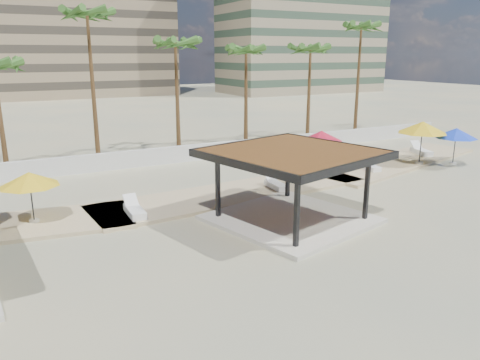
{
  "coord_description": "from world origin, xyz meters",
  "views": [
    {
      "loc": [
        -9.57,
        -15.06,
        7.55
      ],
      "look_at": [
        1.2,
        5.04,
        1.4
      ],
      "focal_mm": 35.0,
      "sensor_mm": 36.0,
      "label": 1
    }
  ],
  "objects_px": {
    "lounger_b": "(276,185)",
    "lounger_c": "(368,166)",
    "lounger_d": "(421,151)",
    "umbrella_c": "(321,137)",
    "pavilion_central": "(292,179)",
    "lounger_a": "(135,211)"
  },
  "relations": [
    {
      "from": "umbrella_c",
      "to": "lounger_b",
      "type": "height_order",
      "value": "umbrella_c"
    },
    {
      "from": "lounger_a",
      "to": "lounger_d",
      "type": "relative_size",
      "value": 0.86
    },
    {
      "from": "pavilion_central",
      "to": "lounger_d",
      "type": "xyz_separation_m",
      "value": [
        16.87,
        7.25,
        -1.63
      ]
    },
    {
      "from": "lounger_c",
      "to": "lounger_d",
      "type": "bearing_deg",
      "value": -67.64
    },
    {
      "from": "umbrella_c",
      "to": "lounger_a",
      "type": "distance_m",
      "value": 13.64
    },
    {
      "from": "lounger_c",
      "to": "lounger_d",
      "type": "distance_m",
      "value": 7.2
    },
    {
      "from": "pavilion_central",
      "to": "lounger_c",
      "type": "height_order",
      "value": "pavilion_central"
    },
    {
      "from": "umbrella_c",
      "to": "lounger_d",
      "type": "distance_m",
      "value": 10.23
    },
    {
      "from": "lounger_b",
      "to": "pavilion_central",
      "type": "bearing_deg",
      "value": 159.31
    },
    {
      "from": "umbrella_c",
      "to": "lounger_d",
      "type": "height_order",
      "value": "umbrella_c"
    },
    {
      "from": "lounger_b",
      "to": "lounger_c",
      "type": "distance_m",
      "value": 7.87
    },
    {
      "from": "lounger_b",
      "to": "lounger_d",
      "type": "relative_size",
      "value": 0.82
    },
    {
      "from": "pavilion_central",
      "to": "lounger_c",
      "type": "relative_size",
      "value": 3.94
    },
    {
      "from": "umbrella_c",
      "to": "lounger_b",
      "type": "distance_m",
      "value": 5.62
    },
    {
      "from": "lounger_b",
      "to": "lounger_c",
      "type": "xyz_separation_m",
      "value": [
        7.82,
        0.88,
        0.0
      ]
    },
    {
      "from": "pavilion_central",
      "to": "lounger_b",
      "type": "xyz_separation_m",
      "value": [
        2.07,
        4.59,
        -1.66
      ]
    },
    {
      "from": "lounger_a",
      "to": "lounger_b",
      "type": "relative_size",
      "value": 1.04
    },
    {
      "from": "lounger_a",
      "to": "lounger_c",
      "type": "xyz_separation_m",
      "value": [
        16.21,
        1.62,
        -0.01
      ]
    },
    {
      "from": "pavilion_central",
      "to": "lounger_d",
      "type": "distance_m",
      "value": 18.43
    },
    {
      "from": "lounger_d",
      "to": "pavilion_central",
      "type": "bearing_deg",
      "value": 132.28
    },
    {
      "from": "pavilion_central",
      "to": "umbrella_c",
      "type": "distance_m",
      "value": 9.6
    },
    {
      "from": "lounger_a",
      "to": "lounger_b",
      "type": "distance_m",
      "value": 8.43
    }
  ]
}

